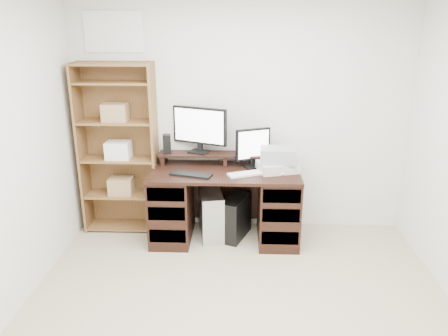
# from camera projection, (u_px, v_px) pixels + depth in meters

# --- Properties ---
(room) EXTENTS (3.54, 4.04, 2.54)m
(room) POSITION_uv_depth(u_px,v_px,m) (240.00, 181.00, 2.68)
(room) COLOR tan
(room) RESTS_ON ground
(desk) EXTENTS (1.50, 0.70, 0.75)m
(desk) POSITION_uv_depth(u_px,v_px,m) (225.00, 204.00, 4.51)
(desk) COLOR black
(desk) RESTS_ON ground
(riser_shelf) EXTENTS (1.40, 0.22, 0.12)m
(riser_shelf) POSITION_uv_depth(u_px,v_px,m) (226.00, 156.00, 4.56)
(riser_shelf) COLOR black
(riser_shelf) RESTS_ON desk
(monitor_wide) EXTENTS (0.57, 0.26, 0.48)m
(monitor_wide) POSITION_uv_depth(u_px,v_px,m) (200.00, 127.00, 4.51)
(monitor_wide) COLOR black
(monitor_wide) RESTS_ON riser_shelf
(monitor_small) EXTENTS (0.35, 0.20, 0.40)m
(monitor_small) POSITION_uv_depth(u_px,v_px,m) (253.00, 146.00, 4.44)
(monitor_small) COLOR black
(monitor_small) RESTS_ON desk
(speaker) EXTENTS (0.09, 0.09, 0.20)m
(speaker) POSITION_uv_depth(u_px,v_px,m) (167.00, 144.00, 4.53)
(speaker) COLOR black
(speaker) RESTS_ON riser_shelf
(keyboard_black) EXTENTS (0.43, 0.24, 0.02)m
(keyboard_black) POSITION_uv_depth(u_px,v_px,m) (191.00, 174.00, 4.25)
(keyboard_black) COLOR black
(keyboard_black) RESTS_ON desk
(keyboard_white) EXTENTS (0.44, 0.28, 0.02)m
(keyboard_white) POSITION_uv_depth(u_px,v_px,m) (249.00, 174.00, 4.29)
(keyboard_white) COLOR white
(keyboard_white) RESTS_ON desk
(mouse) EXTENTS (0.09, 0.07, 0.03)m
(mouse) POSITION_uv_depth(u_px,v_px,m) (281.00, 173.00, 4.27)
(mouse) COLOR silver
(mouse) RESTS_ON desk
(printer) EXTENTS (0.44, 0.37, 0.09)m
(printer) POSITION_uv_depth(u_px,v_px,m) (277.00, 167.00, 4.37)
(printer) COLOR beige
(printer) RESTS_ON desk
(basket) EXTENTS (0.35, 0.26, 0.15)m
(basket) POSITION_uv_depth(u_px,v_px,m) (278.00, 155.00, 4.33)
(basket) COLOR #8F9599
(basket) RESTS_ON printer
(tower_silver) EXTENTS (0.31, 0.53, 0.50)m
(tower_silver) POSITION_uv_depth(u_px,v_px,m) (211.00, 214.00, 4.61)
(tower_silver) COLOR #B2B4B9
(tower_silver) RESTS_ON ground
(tower_black) EXTENTS (0.34, 0.48, 0.44)m
(tower_black) POSITION_uv_depth(u_px,v_px,m) (236.00, 217.00, 4.59)
(tower_black) COLOR black
(tower_black) RESTS_ON ground
(bookshelf) EXTENTS (0.80, 0.30, 1.80)m
(bookshelf) POSITION_uv_depth(u_px,v_px,m) (119.00, 148.00, 4.59)
(bookshelf) COLOR brown
(bookshelf) RESTS_ON ground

